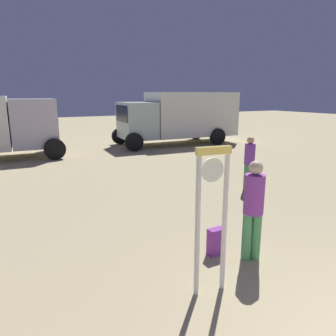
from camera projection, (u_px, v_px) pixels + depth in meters
standing_clock at (212, 207)px, 4.15m from camera, size 0.50×0.15×2.07m
person_near_clock at (253, 206)px, 5.08m from camera, size 0.33×0.33×1.70m
backpack at (216, 242)px, 5.40m from camera, size 0.30×0.20×0.48m
person_distant at (249, 160)px, 8.99m from camera, size 0.30×0.30×1.56m
box_truck_far at (181, 116)px, 17.49m from camera, size 6.90×3.01×2.86m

